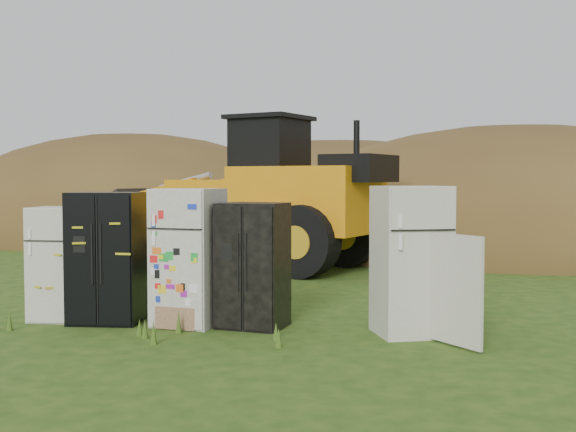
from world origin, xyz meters
name	(u,v)px	position (x,y,z in m)	size (l,w,h in m)	color
ground	(225,326)	(0.00, 0.00, 0.00)	(120.00, 120.00, 0.00)	#244312
fridge_leftmost	(59,264)	(-2.37, 0.03, 0.78)	(0.69, 0.66, 1.56)	beige
fridge_black_side	(107,257)	(-1.65, -0.01, 0.88)	(0.92, 0.73, 1.77)	black
fridge_sticker	(188,257)	(-0.51, 0.03, 0.91)	(0.81, 0.75, 1.82)	silver
fridge_dark_mid	(253,265)	(0.37, 0.04, 0.82)	(0.84, 0.68, 1.64)	black
fridge_open_door	(411,260)	(2.42, -0.03, 0.93)	(0.84, 0.78, 1.86)	beige
wheel_loader	(238,192)	(-1.50, 6.52, 1.66)	(6.85, 2.78, 3.31)	orange
dirt_mound_right	(514,249)	(5.05, 11.43, 0.00)	(14.75, 10.81, 6.83)	#4A3317
dirt_mound_left	(130,237)	(-7.11, 13.65, 0.00)	(13.83, 10.37, 6.91)	#4A3317
dirt_mound_back	(330,231)	(-0.76, 17.19, 0.00)	(19.65, 13.10, 6.71)	#4A3317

